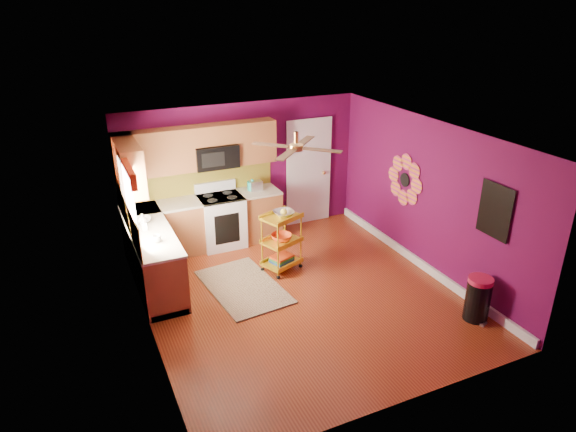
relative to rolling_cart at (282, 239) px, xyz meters
name	(u,v)px	position (x,y,z in m)	size (l,w,h in m)	color
ground	(301,295)	(-0.07, -0.86, -0.56)	(5.00, 5.00, 0.00)	maroon
room_envelope	(304,195)	(-0.04, -0.86, 1.08)	(4.54, 5.04, 2.52)	#580A3E
lower_cabinets	(183,238)	(-1.41, 0.95, -0.12)	(2.81, 2.31, 0.94)	brown
electric_range	(221,220)	(-0.62, 1.31, -0.07)	(0.76, 0.66, 1.13)	white
upper_cabinetry	(177,154)	(-1.31, 1.31, 1.24)	(2.80, 2.30, 1.26)	brown
left_window	(127,188)	(-2.29, 0.19, 1.18)	(0.08, 1.35, 1.08)	white
panel_door	(308,173)	(1.28, 1.60, 0.47)	(0.95, 0.11, 2.15)	white
right_wall_art	(442,193)	(2.16, -1.20, 0.89)	(0.04, 2.74, 1.04)	black
ceiling_fan	(296,147)	(-0.07, -0.66, 1.73)	(1.01, 1.01, 0.26)	#BF8C3F
shag_rug	(243,287)	(-0.79, -0.28, -0.54)	(1.01, 1.65, 0.02)	black
rolling_cart	(282,239)	(0.00, 0.00, 0.00)	(0.72, 0.62, 1.08)	gold
trash_can	(478,299)	(1.91, -2.44, -0.23)	(0.45, 0.45, 0.66)	black
teal_kettle	(252,186)	(0.03, 1.40, 0.47)	(0.18, 0.18, 0.21)	#15A294
toaster	(256,186)	(0.08, 1.35, 0.47)	(0.22, 0.15, 0.18)	beige
soap_bottle_a	(144,225)	(-2.09, 0.42, 0.47)	(0.08, 0.08, 0.18)	#EA3F72
soap_bottle_b	(143,219)	(-2.07, 0.66, 0.47)	(0.14, 0.14, 0.18)	white
counter_dish	(142,220)	(-2.07, 0.75, 0.42)	(0.27, 0.27, 0.07)	white
counter_cup	(157,239)	(-2.00, -0.06, 0.44)	(0.13, 0.13, 0.10)	white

